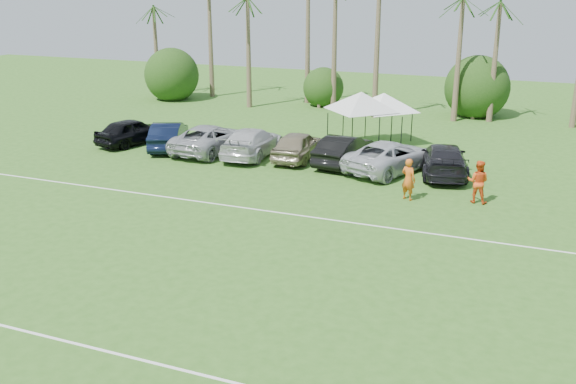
% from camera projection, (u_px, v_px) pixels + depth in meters
% --- Properties ---
extents(field_lines, '(80.00, 12.10, 0.01)m').
position_uv_depth(field_lines, '(200.00, 264.00, 22.93)').
color(field_lines, white).
rests_on(field_lines, ground).
extents(palm_tree_0, '(2.40, 2.40, 8.90)m').
position_uv_depth(palm_tree_0, '(144.00, 8.00, 54.88)').
color(palm_tree_0, brown).
rests_on(palm_tree_0, ground).
extents(palm_tree_4, '(2.40, 2.40, 8.90)m').
position_uv_depth(palm_tree_4, '(345.00, 12.00, 48.48)').
color(palm_tree_4, brown).
rests_on(palm_tree_4, ground).
extents(palm_tree_5, '(2.40, 2.40, 9.90)m').
position_uv_depth(palm_tree_5, '(398.00, 0.00, 46.79)').
color(palm_tree_5, brown).
rests_on(palm_tree_5, ground).
extents(bush_tree_0, '(4.00, 4.00, 4.00)m').
position_uv_depth(bush_tree_0, '(184.00, 75.00, 56.46)').
color(bush_tree_0, brown).
rests_on(bush_tree_0, ground).
extents(bush_tree_1, '(4.00, 4.00, 4.00)m').
position_uv_depth(bush_tree_1, '(323.00, 84.00, 51.84)').
color(bush_tree_1, brown).
rests_on(bush_tree_1, ground).
extents(bush_tree_2, '(4.00, 4.00, 4.00)m').
position_uv_depth(bush_tree_2, '(476.00, 93.00, 47.58)').
color(bush_tree_2, brown).
rests_on(bush_tree_2, ground).
extents(sideline_player_a, '(0.84, 0.71, 1.96)m').
position_uv_depth(sideline_player_a, '(408.00, 179.00, 29.44)').
color(sideline_player_a, '#D35B17').
rests_on(sideline_player_a, ground).
extents(sideline_player_b, '(1.01, 0.81, 1.99)m').
position_uv_depth(sideline_player_b, '(478.00, 182.00, 29.03)').
color(sideline_player_b, '#E44E19').
rests_on(sideline_player_b, ground).
extents(canopy_tent_left, '(4.82, 4.82, 3.91)m').
position_uv_depth(canopy_tent_left, '(362.00, 92.00, 38.43)').
color(canopy_tent_left, black).
rests_on(canopy_tent_left, ground).
extents(canopy_tent_right, '(4.61, 4.61, 3.74)m').
position_uv_depth(canopy_tent_right, '(384.00, 93.00, 38.91)').
color(canopy_tent_right, black).
rests_on(canopy_tent_right, ground).
extents(parked_car_0, '(3.11, 5.13, 1.63)m').
position_uv_depth(parked_car_0, '(132.00, 131.00, 39.71)').
color(parked_car_0, black).
rests_on(parked_car_0, ground).
extents(parked_car_1, '(3.50, 5.24, 1.63)m').
position_uv_depth(parked_car_1, '(169.00, 135.00, 38.64)').
color(parked_car_1, black).
rests_on(parked_car_1, ground).
extents(parked_car_2, '(2.96, 5.99, 1.63)m').
position_uv_depth(parked_car_2, '(210.00, 138.00, 37.88)').
color(parked_car_2, '#A8A9AD').
rests_on(parked_car_2, ground).
extents(parked_car_3, '(2.55, 5.73, 1.63)m').
position_uv_depth(parked_car_3, '(252.00, 142.00, 36.96)').
color(parked_car_3, silver).
rests_on(parked_car_3, ground).
extents(parked_car_4, '(2.10, 4.86, 1.63)m').
position_uv_depth(parked_car_4, '(298.00, 145.00, 36.26)').
color(parked_car_4, gray).
rests_on(parked_car_4, ground).
extents(parked_car_5, '(2.26, 5.12, 1.63)m').
position_uv_depth(parked_car_5, '(344.00, 150.00, 35.29)').
color(parked_car_5, black).
rests_on(parked_car_5, ground).
extents(parked_car_6, '(4.67, 6.46, 1.63)m').
position_uv_depth(parked_car_6, '(390.00, 156.00, 33.96)').
color(parked_car_6, silver).
rests_on(parked_car_6, ground).
extents(parked_car_7, '(3.47, 5.99, 1.63)m').
position_uv_depth(parked_car_7, '(444.00, 159.00, 33.36)').
color(parked_car_7, black).
rests_on(parked_car_7, ground).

